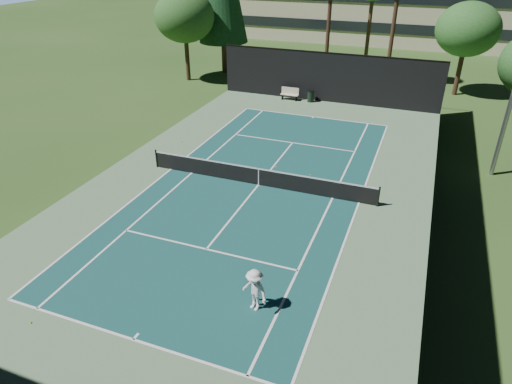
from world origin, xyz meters
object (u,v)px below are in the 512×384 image
tennis_ball_d (181,141)px  tennis_net (259,176)px  tennis_ball_a (31,323)px  player (255,290)px  tennis_ball_b (276,167)px  trash_bin (311,96)px  park_bench (290,93)px  tennis_ball_c (310,175)px

tennis_ball_d → tennis_net: bearing=-29.3°
tennis_net → tennis_ball_a: 13.08m
player → tennis_ball_a: (-7.04, -3.49, -0.82)m
tennis_ball_a → tennis_ball_b: 15.50m
tennis_net → tennis_ball_d: size_ratio=166.96×
tennis_net → trash_bin: size_ratio=13.65×
park_bench → trash_bin: size_ratio=1.59×
tennis_ball_d → park_bench: park_bench is taller
tennis_ball_c → tennis_net: bearing=-137.3°
tennis_ball_a → player: bearing=26.4°
tennis_net → player: bearing=-70.2°
tennis_net → player: size_ratio=7.55×
park_bench → trash_bin: 1.80m
tennis_ball_a → trash_bin: bearing=84.7°
player → trash_bin: 24.89m
tennis_ball_a → park_bench: bearing=88.4°
player → park_bench: player is taller
trash_bin → player: bearing=-79.7°
tennis_ball_b → trash_bin: bearing=96.1°
park_bench → tennis_ball_d: bearing=-109.1°
player → trash_bin: player is taller
tennis_ball_c → tennis_ball_d: size_ratio=0.90×
player → tennis_ball_a: 7.90m
tennis_ball_c → player: bearing=-85.3°
tennis_net → trash_bin: bearing=94.5°
tennis_ball_b → tennis_ball_d: (-7.17, 1.46, 0.00)m
tennis_net → tennis_ball_b: 2.53m
tennis_ball_b → tennis_ball_c: bearing=-8.2°
player → tennis_ball_b: (-3.06, 11.49, -0.82)m
tennis_net → trash_bin: 15.50m
tennis_ball_d → tennis_ball_b: bearing=-11.5°
trash_bin → park_bench: bearing=-178.8°
trash_bin → tennis_ball_a: bearing=-95.3°
park_bench → tennis_ball_a: bearing=-91.6°
tennis_ball_a → trash_bin: trash_bin is taller
tennis_ball_d → trash_bin: size_ratio=0.08×
tennis_ball_d → park_bench: 12.17m
tennis_ball_c → tennis_ball_d: bearing=169.3°
tennis_ball_d → park_bench: (3.98, 11.49, 0.51)m
tennis_net → tennis_ball_d: 8.03m
player → trash_bin: size_ratio=1.81×
tennis_net → trash_bin: tennis_net is taller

